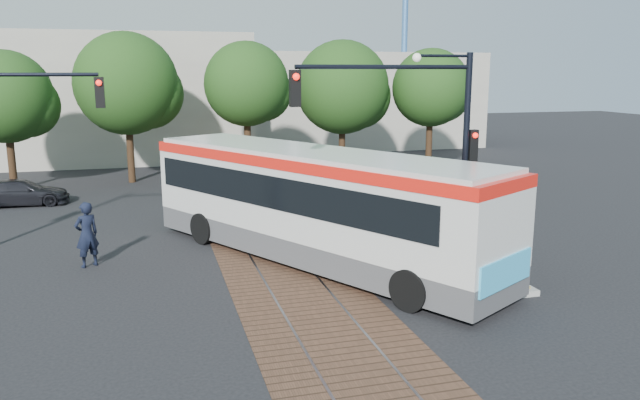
# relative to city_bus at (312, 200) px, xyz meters

# --- Properties ---
(ground) EXTENTS (120.00, 120.00, 0.00)m
(ground) POSITION_rel_city_bus_xyz_m (-1.04, -1.00, -1.90)
(ground) COLOR black
(ground) RESTS_ON ground
(trackbed) EXTENTS (3.60, 40.00, 0.02)m
(trackbed) POSITION_rel_city_bus_xyz_m (-1.04, 3.00, -1.89)
(trackbed) COLOR #513525
(trackbed) RESTS_ON ground
(tree_row) EXTENTS (26.40, 5.60, 7.67)m
(tree_row) POSITION_rel_city_bus_xyz_m (0.17, 15.42, 2.95)
(tree_row) COLOR #382314
(tree_row) RESTS_ON ground
(warehouses) EXTENTS (40.00, 13.00, 8.00)m
(warehouses) POSITION_rel_city_bus_xyz_m (-1.57, 27.75, 1.92)
(warehouses) COLOR #ADA899
(warehouses) RESTS_ON ground
(crane) EXTENTS (8.00, 0.50, 18.00)m
(crane) POSITION_rel_city_bus_xyz_m (16.96, 33.00, 8.98)
(crane) COLOR #3F72B2
(crane) RESTS_ON ground
(city_bus) EXTENTS (8.65, 12.36, 3.40)m
(city_bus) POSITION_rel_city_bus_xyz_m (0.00, 0.00, 0.00)
(city_bus) COLOR #48484A
(city_bus) RESTS_ON ground
(traffic_island) EXTENTS (2.20, 5.20, 1.13)m
(traffic_island) POSITION_rel_city_bus_xyz_m (3.78, -1.90, -1.57)
(traffic_island) COLOR gray
(traffic_island) RESTS_ON ground
(signal_pole_main) EXTENTS (5.49, 0.46, 6.00)m
(signal_pole_main) POSITION_rel_city_bus_xyz_m (2.82, -1.81, 2.26)
(signal_pole_main) COLOR black
(signal_pole_main) RESTS_ON ground
(officer) EXTENTS (0.85, 0.76, 1.96)m
(officer) POSITION_rel_city_bus_xyz_m (-6.57, 1.21, -0.92)
(officer) COLOR black
(officer) RESTS_ON ground
(parked_car) EXTENTS (3.85, 1.57, 1.11)m
(parked_car) POSITION_rel_city_bus_xyz_m (-10.04, 11.15, -1.34)
(parked_car) COLOR black
(parked_car) RESTS_ON ground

